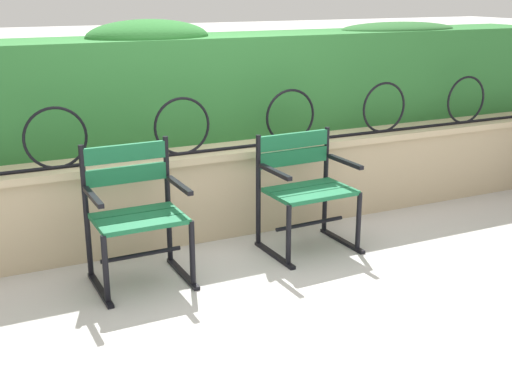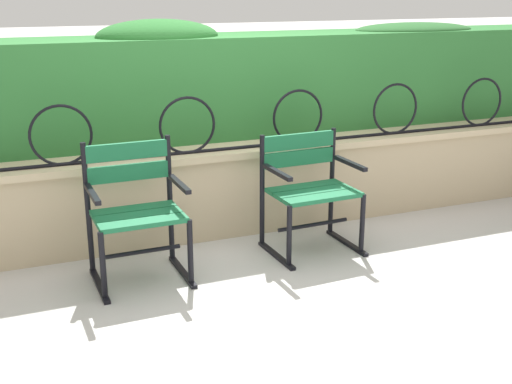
% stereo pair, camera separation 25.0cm
% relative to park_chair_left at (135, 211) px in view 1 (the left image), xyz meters
% --- Properties ---
extents(ground_plane, '(60.00, 60.00, 0.00)m').
position_rel_park_chair_left_xyz_m(ground_plane, '(0.75, -0.32, -0.47)').
color(ground_plane, '#B7B5AF').
extents(stone_wall, '(7.22, 0.41, 0.66)m').
position_rel_park_chair_left_xyz_m(stone_wall, '(0.75, 0.58, -0.13)').
color(stone_wall, tan).
rests_on(stone_wall, ground).
extents(iron_arch_fence, '(6.68, 0.02, 0.42)m').
position_rel_park_chair_left_xyz_m(iron_arch_fence, '(0.54, 0.51, 0.38)').
color(iron_arch_fence, black).
rests_on(iron_arch_fence, stone_wall).
extents(hedge_row, '(7.07, 0.69, 0.93)m').
position_rel_park_chair_left_xyz_m(hedge_row, '(0.70, 1.10, 0.62)').
color(hedge_row, '#2D7033').
rests_on(hedge_row, stone_wall).
extents(park_chair_left, '(0.59, 0.53, 0.89)m').
position_rel_park_chair_left_xyz_m(park_chair_left, '(0.00, 0.00, 0.00)').
color(park_chair_left, '#19663D').
rests_on(park_chair_left, ground).
extents(park_chair_right, '(0.64, 0.54, 0.83)m').
position_rel_park_chair_left_xyz_m(park_chair_right, '(1.25, 0.03, -0.01)').
color(park_chair_right, '#19663D').
rests_on(park_chair_right, ground).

